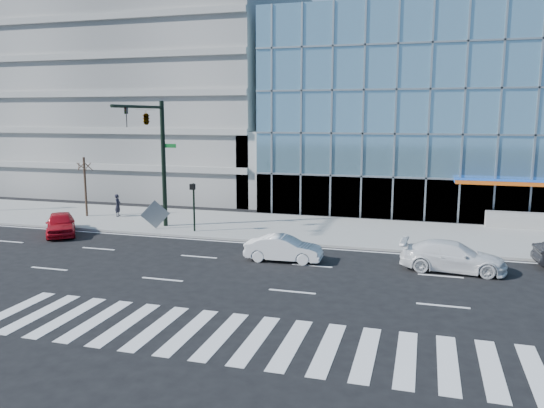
{
  "coord_description": "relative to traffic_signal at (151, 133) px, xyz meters",
  "views": [
    {
      "loc": [
        5.08,
        -24.57,
        7.27
      ],
      "look_at": [
        -2.91,
        3.0,
        2.44
      ],
      "focal_mm": 35.0,
      "sensor_mm": 36.0,
      "label": 1
    }
  ],
  "objects": [
    {
      "name": "tilted_panel",
      "position": [
        -0.19,
        0.43,
        -5.1
      ],
      "size": [
        1.6,
        1.01,
        1.84
      ],
      "primitive_type": "cube",
      "rotation": [
        0.0,
        0.76,
        0.55
      ],
      "color": "gray",
      "rests_on": "sidewalk"
    },
    {
      "name": "sidewalk",
      "position": [
        11.0,
        3.43,
        -6.09
      ],
      "size": [
        120.0,
        8.0,
        0.15
      ],
      "primitive_type": "cube",
      "color": "gray",
      "rests_on": "ground"
    },
    {
      "name": "parking_garage",
      "position": [
        -9.0,
        21.43,
        3.84
      ],
      "size": [
        24.0,
        24.0,
        20.0
      ],
      "primitive_type": "cube",
      "color": "gray",
      "rests_on": "ground"
    },
    {
      "name": "white_suv",
      "position": [
        17.52,
        -3.54,
        -5.47
      ],
      "size": [
        4.91,
        2.2,
        1.4
      ],
      "primitive_type": "imported",
      "rotation": [
        0.0,
        0.0,
        1.52
      ],
      "color": "white",
      "rests_on": "ground"
    },
    {
      "name": "red_sedan",
      "position": [
        -5.23,
        -2.2,
        -5.47
      ],
      "size": [
        3.76,
        4.25,
        1.39
      ],
      "primitive_type": "imported",
      "rotation": [
        0.0,
        0.0,
        0.64
      ],
      "color": "#B40D1A",
      "rests_on": "ground"
    },
    {
      "name": "ground",
      "position": [
        11.0,
        -4.57,
        -6.16
      ],
      "size": [
        160.0,
        160.0,
        0.0
      ],
      "primitive_type": "plane",
      "color": "black",
      "rests_on": "ground"
    },
    {
      "name": "theatre_building",
      "position": [
        25.0,
        21.43,
        1.34
      ],
      "size": [
        42.0,
        26.0,
        15.0
      ],
      "primitive_type": "cube",
      "color": "#70A2BC",
      "rests_on": "ground"
    },
    {
      "name": "ramp_block",
      "position": [
        5.0,
        13.43,
        -3.16
      ],
      "size": [
        6.0,
        8.0,
        6.0
      ],
      "primitive_type": "cube",
      "color": "gray",
      "rests_on": "ground"
    },
    {
      "name": "street_tree_near",
      "position": [
        -7.0,
        2.93,
        -2.39
      ],
      "size": [
        1.1,
        1.1,
        4.23
      ],
      "color": "#332319",
      "rests_on": "sidewalk"
    },
    {
      "name": "traffic_signal",
      "position": [
        0.0,
        0.0,
        0.0
      ],
      "size": [
        1.14,
        5.74,
        8.0
      ],
      "color": "black",
      "rests_on": "sidewalk"
    },
    {
      "name": "pedestrian",
      "position": [
        -4.75,
        3.41,
        -5.22
      ],
      "size": [
        0.48,
        0.64,
        1.59
      ],
      "primitive_type": "imported",
      "rotation": [
        0.0,
        0.0,
        1.75
      ],
      "color": "black",
      "rests_on": "sidewalk"
    },
    {
      "name": "ped_signal_post",
      "position": [
        2.5,
        0.37,
        -4.02
      ],
      "size": [
        0.3,
        0.33,
        3.0
      ],
      "color": "black",
      "rests_on": "sidewalk"
    },
    {
      "name": "white_sedan",
      "position": [
        9.43,
        -4.08,
        -5.53
      ],
      "size": [
        3.92,
        1.49,
        1.28
      ],
      "primitive_type": "imported",
      "rotation": [
        0.0,
        0.0,
        1.61
      ],
      "color": "white",
      "rests_on": "ground"
    },
    {
      "name": "tower_backdrop",
      "position": [
        -19.0,
        65.43,
        17.84
      ],
      "size": [
        14.0,
        14.0,
        48.0
      ],
      "primitive_type": "cube",
      "color": "gray",
      "rests_on": "ground"
    }
  ]
}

